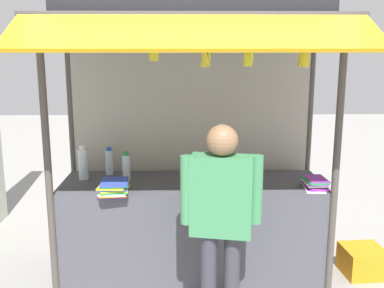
% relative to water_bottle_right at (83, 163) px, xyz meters
% --- Properties ---
extents(ground_plane, '(20.00, 20.00, 0.00)m').
position_rel_water_bottle_right_xyz_m(ground_plane, '(1.00, -0.11, -1.04)').
color(ground_plane, gray).
extents(stall_counter, '(2.35, 0.75, 0.89)m').
position_rel_water_bottle_right_xyz_m(stall_counter, '(1.00, -0.11, -0.59)').
color(stall_counter, '#4C4C56').
rests_on(stall_counter, ground).
extents(stall_structure, '(2.55, 1.59, 2.69)m').
position_rel_water_bottle_right_xyz_m(stall_structure, '(1.00, 0.00, 0.60)').
color(stall_structure, '#4C4742').
rests_on(stall_structure, ground).
extents(water_bottle_right, '(0.09, 0.09, 0.32)m').
position_rel_water_bottle_right_xyz_m(water_bottle_right, '(0.00, 0.00, 0.00)').
color(water_bottle_right, silver).
rests_on(water_bottle_right, stall_counter).
extents(water_bottle_back_right, '(0.07, 0.07, 0.26)m').
position_rel_water_bottle_right_xyz_m(water_bottle_back_right, '(0.40, -0.02, -0.03)').
color(water_bottle_back_right, silver).
rests_on(water_bottle_back_right, stall_counter).
extents(water_bottle_far_right, '(0.07, 0.07, 0.26)m').
position_rel_water_bottle_right_xyz_m(water_bottle_far_right, '(0.21, 0.17, -0.03)').
color(water_bottle_far_right, silver).
rests_on(water_bottle_far_right, stall_counter).
extents(magazine_stack_rear_center, '(0.23, 0.30, 0.09)m').
position_rel_water_bottle_right_xyz_m(magazine_stack_rear_center, '(1.30, -0.15, -0.11)').
color(magazine_stack_rear_center, yellow).
rests_on(magazine_stack_rear_center, stall_counter).
extents(magazine_stack_center, '(0.26, 0.33, 0.10)m').
position_rel_water_bottle_right_xyz_m(magazine_stack_center, '(0.34, -0.41, -0.10)').
color(magazine_stack_center, purple).
rests_on(magazine_stack_center, stall_counter).
extents(magazine_stack_mid_left, '(0.20, 0.28, 0.09)m').
position_rel_water_bottle_right_xyz_m(magazine_stack_mid_left, '(2.05, -0.34, -0.10)').
color(magazine_stack_mid_left, white).
rests_on(magazine_stack_mid_left, stall_counter).
extents(banana_bunch_inner_right, '(0.09, 0.09, 0.23)m').
position_rel_water_bottle_right_xyz_m(banana_bunch_inner_right, '(0.70, -0.58, 1.01)').
color(banana_bunch_inner_right, '#332D23').
extents(banana_bunch_rightmost, '(0.09, 0.09, 0.27)m').
position_rel_water_bottle_right_xyz_m(banana_bunch_rightmost, '(1.41, -0.58, 0.96)').
color(banana_bunch_rightmost, '#332D23').
extents(banana_bunch_inner_left, '(0.10, 0.10, 0.28)m').
position_rel_water_bottle_right_xyz_m(banana_bunch_inner_left, '(1.83, -0.58, 0.96)').
color(banana_bunch_inner_left, '#332D23').
extents(banana_bunch_leftmost, '(0.09, 0.09, 0.28)m').
position_rel_water_bottle_right_xyz_m(banana_bunch_leftmost, '(1.09, -0.58, 0.96)').
color(banana_bunch_leftmost, '#332D23').
extents(vendor_person, '(0.59, 0.27, 1.56)m').
position_rel_water_bottle_right_xyz_m(vendor_person, '(1.19, -0.95, -0.10)').
color(vendor_person, '#383842').
rests_on(vendor_person, ground).
extents(plastic_crate, '(0.39, 0.39, 0.26)m').
position_rel_water_bottle_right_xyz_m(plastic_crate, '(2.59, -0.17, -0.91)').
color(plastic_crate, orange).
rests_on(plastic_crate, ground).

